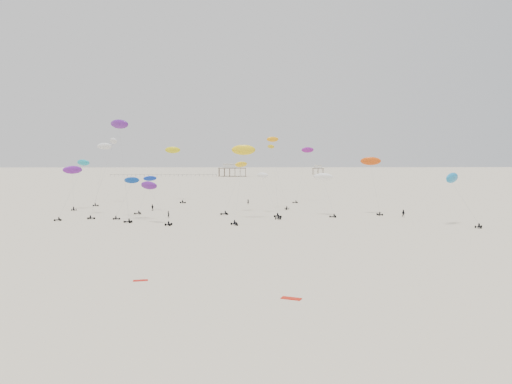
{
  "coord_description": "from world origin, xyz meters",
  "views": [
    {
      "loc": [
        -3.54,
        -28.19,
        15.41
      ],
      "look_at": [
        0.0,
        88.0,
        7.0
      ],
      "focal_mm": 35.0,
      "sensor_mm": 36.0,
      "label": 1
    }
  ],
  "objects_px": {
    "pavilion_main": "(232,171)",
    "pavilion_small": "(318,171)",
    "rig_0": "(268,190)",
    "spectator_0": "(169,218)",
    "rig_4": "(174,158)",
    "rig_9": "(147,188)"
  },
  "relations": [
    {
      "from": "pavilion_main",
      "to": "pavilion_small",
      "type": "xyz_separation_m",
      "value": [
        70.0,
        30.0,
        -0.74
      ]
    },
    {
      "from": "rig_0",
      "to": "rig_4",
      "type": "xyz_separation_m",
      "value": [
        -30.21,
        41.74,
        8.45
      ]
    },
    {
      "from": "rig_4",
      "to": "rig_0",
      "type": "bearing_deg",
      "value": 70.65
    },
    {
      "from": "spectator_0",
      "to": "rig_0",
      "type": "bearing_deg",
      "value": -116.51
    },
    {
      "from": "spectator_0",
      "to": "pavilion_small",
      "type": "bearing_deg",
      "value": -58.38
    },
    {
      "from": "rig_0",
      "to": "spectator_0",
      "type": "bearing_deg",
      "value": -22.66
    },
    {
      "from": "spectator_0",
      "to": "rig_4",
      "type": "bearing_deg",
      "value": -36.65
    },
    {
      "from": "pavilion_main",
      "to": "spectator_0",
      "type": "relative_size",
      "value": 9.89
    },
    {
      "from": "pavilion_main",
      "to": "pavilion_small",
      "type": "distance_m",
      "value": 76.16
    },
    {
      "from": "rig_0",
      "to": "rig_9",
      "type": "relative_size",
      "value": 1.19
    },
    {
      "from": "rig_9",
      "to": "spectator_0",
      "type": "distance_m",
      "value": 18.22
    },
    {
      "from": "pavilion_small",
      "to": "rig_9",
      "type": "distance_m",
      "value": 284.04
    },
    {
      "from": "rig_4",
      "to": "rig_9",
      "type": "xyz_separation_m",
      "value": [
        -3.2,
        -34.02,
        -8.16
      ]
    },
    {
      "from": "pavilion_main",
      "to": "spectator_0",
      "type": "bearing_deg",
      "value": -92.6
    },
    {
      "from": "pavilion_small",
      "to": "rig_4",
      "type": "height_order",
      "value": "rig_4"
    },
    {
      "from": "pavilion_small",
      "to": "pavilion_main",
      "type": "bearing_deg",
      "value": -156.8
    },
    {
      "from": "rig_0",
      "to": "rig_4",
      "type": "height_order",
      "value": "rig_4"
    },
    {
      "from": "spectator_0",
      "to": "rig_9",
      "type": "bearing_deg",
      "value": -13.87
    },
    {
      "from": "rig_0",
      "to": "rig_9",
      "type": "bearing_deg",
      "value": -51.54
    },
    {
      "from": "pavilion_small",
      "to": "spectator_0",
      "type": "distance_m",
      "value": 295.9
    },
    {
      "from": "rig_9",
      "to": "spectator_0",
      "type": "relative_size",
      "value": 5.74
    },
    {
      "from": "pavilion_main",
      "to": "rig_4",
      "type": "distance_m",
      "value": 206.41
    }
  ]
}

